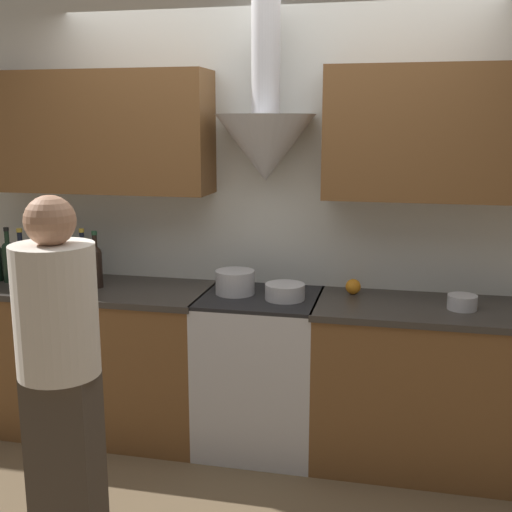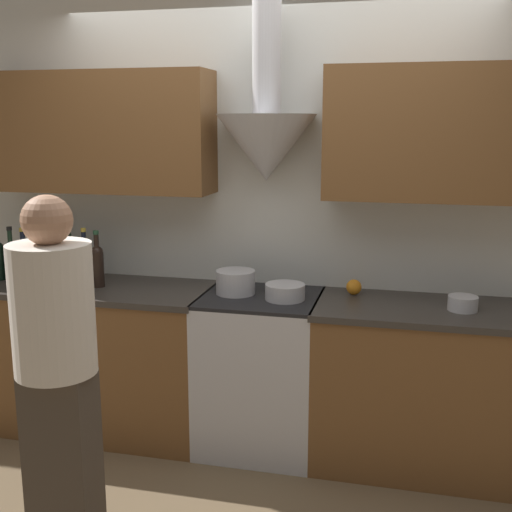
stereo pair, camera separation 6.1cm
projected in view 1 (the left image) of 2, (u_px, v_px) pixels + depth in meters
name	position (u px, v px, depth m)	size (l,w,h in m)	color
ground_plane	(247.00, 472.00, 3.48)	(12.00, 12.00, 0.00)	brown
wall_back	(263.00, 189.00, 3.74)	(8.40, 0.56, 2.60)	silver
counter_left	(95.00, 358.00, 3.91)	(1.43, 0.62, 0.90)	brown
counter_right	(425.00, 386.00, 3.49)	(1.21, 0.62, 0.90)	brown
stove_range	(260.00, 371.00, 3.69)	(0.66, 0.60, 0.90)	silver
wine_bottle_1	(9.00, 259.00, 3.89)	(0.07, 0.07, 0.34)	black
wine_bottle_2	(22.00, 262.00, 3.87)	(0.08, 0.08, 0.33)	black
wine_bottle_3	(38.00, 262.00, 3.86)	(0.08, 0.08, 0.33)	black
wine_bottle_4	(53.00, 261.00, 3.84)	(0.08, 0.08, 0.35)	black
wine_bottle_5	(68.00, 262.00, 3.81)	(0.08, 0.08, 0.36)	black
wine_bottle_6	(83.00, 264.00, 3.78)	(0.07, 0.07, 0.35)	black
wine_bottle_7	(96.00, 264.00, 3.76)	(0.08, 0.08, 0.34)	black
stock_pot	(235.00, 282.00, 3.63)	(0.22, 0.22, 0.13)	silver
mixing_bowl	(285.00, 292.00, 3.52)	(0.22, 0.22, 0.09)	silver
orange_fruit	(353.00, 287.00, 3.63)	(0.09, 0.09, 0.09)	orange
saucepan	(462.00, 302.00, 3.33)	(0.15, 0.15, 0.08)	silver
person_foreground_left	(60.00, 370.00, 2.59)	(0.33, 0.33, 1.59)	#473D33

